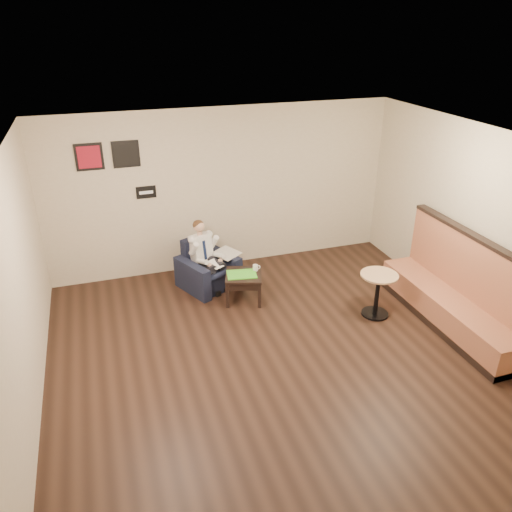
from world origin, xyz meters
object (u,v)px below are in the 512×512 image
object	(u,v)px
seated_man	(212,259)
banquette	(454,283)
green_folder	(242,274)
smartphone	(247,269)
side_table	(244,287)
coffee_mug	(255,268)
armchair	(208,265)
cafe_table	(377,295)

from	to	relation	value
seated_man	banquette	world-z (taller)	banquette
green_folder	banquette	bearing A→B (deg)	-30.62
smartphone	banquette	distance (m)	3.09
side_table	green_folder	bearing A→B (deg)	-164.67
side_table	coffee_mug	distance (m)	0.35
banquette	side_table	bearing A→B (deg)	148.89
side_table	banquette	bearing A→B (deg)	-31.11
armchair	coffee_mug	world-z (taller)	armchair
green_folder	cafe_table	size ratio (longest dim) A/B	0.66
seated_man	smartphone	world-z (taller)	seated_man
seated_man	banquette	distance (m)	3.69
side_table	banquette	world-z (taller)	banquette
armchair	banquette	bearing A→B (deg)	-59.92
smartphone	cafe_table	world-z (taller)	cafe_table
armchair	seated_man	distance (m)	0.18
coffee_mug	smartphone	size ratio (longest dim) A/B	0.68
side_table	banquette	size ratio (longest dim) A/B	0.21
banquette	cafe_table	bearing A→B (deg)	148.24
smartphone	cafe_table	bearing A→B (deg)	-7.17
side_table	coffee_mug	bearing A→B (deg)	15.33
green_folder	cafe_table	distance (m)	2.08
armchair	coffee_mug	bearing A→B (deg)	-64.33
armchair	seated_man	bearing A→B (deg)	-90.00
cafe_table	smartphone	bearing A→B (deg)	144.47
seated_man	coffee_mug	bearing A→B (deg)	-60.93
side_table	smartphone	distance (m)	0.29
armchair	seated_man	xyz separation A→B (m)	(0.04, -0.09, 0.15)
armchair	coffee_mug	size ratio (longest dim) A/B	8.42
smartphone	armchair	bearing A→B (deg)	167.62
smartphone	cafe_table	xyz separation A→B (m)	(1.66, -1.19, -0.12)
seated_man	side_table	bearing A→B (deg)	-76.63
cafe_table	side_table	bearing A→B (deg)	149.22
seated_man	green_folder	bearing A→B (deg)	-79.73
coffee_mug	banquette	size ratio (longest dim) A/B	0.04
green_folder	cafe_table	world-z (taller)	cafe_table
seated_man	smartphone	distance (m)	0.62
banquette	coffee_mug	bearing A→B (deg)	145.80
armchair	green_folder	distance (m)	0.73
seated_man	banquette	size ratio (longest dim) A/B	0.41
armchair	cafe_table	bearing A→B (deg)	-61.31
side_table	smartphone	xyz separation A→B (m)	(0.10, 0.14, 0.23)
armchair	banquette	xyz separation A→B (m)	(3.08, -2.19, 0.28)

